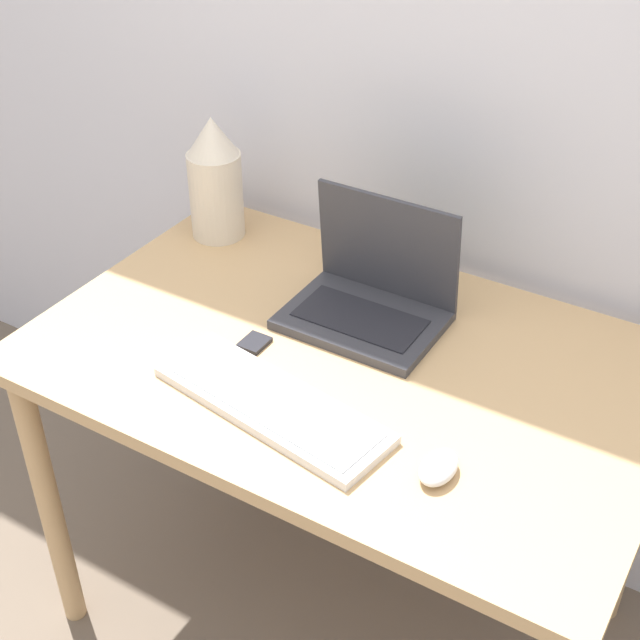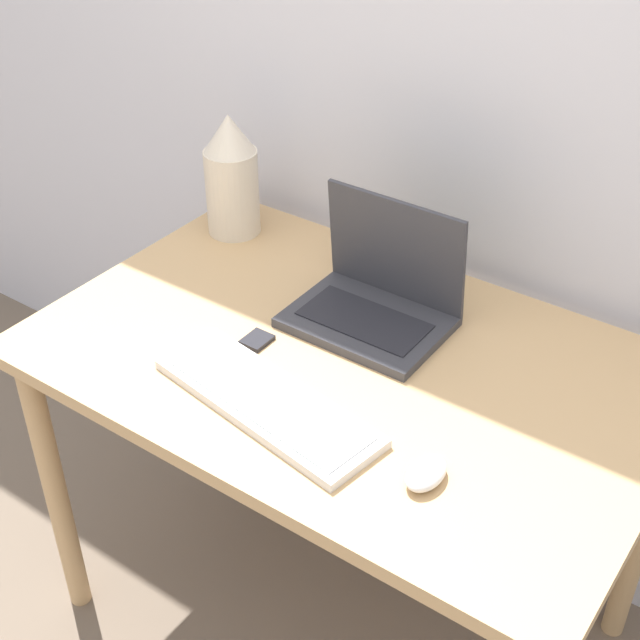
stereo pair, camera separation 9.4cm
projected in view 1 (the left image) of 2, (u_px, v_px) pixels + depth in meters
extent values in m
cube|color=silver|center=(466.00, 43.00, 1.74)|extent=(6.00, 0.05, 2.50)
cube|color=tan|center=(347.00, 361.00, 1.70)|extent=(1.20, 0.78, 0.03)
cylinder|color=tan|center=(49.00, 504.00, 1.93)|extent=(0.05, 0.05, 0.75)
cylinder|color=tan|center=(230.00, 346.00, 2.39)|extent=(0.05, 0.05, 0.75)
cylinder|color=tan|center=(638.00, 502.00, 1.93)|extent=(0.05, 0.05, 0.75)
cube|color=#333338|center=(362.00, 320.00, 1.77)|extent=(0.31, 0.23, 0.02)
cube|color=black|center=(360.00, 318.00, 1.76)|extent=(0.25, 0.12, 0.00)
cube|color=#333338|center=(388.00, 246.00, 1.77)|extent=(0.31, 0.03, 0.23)
cube|color=black|center=(390.00, 243.00, 1.78)|extent=(0.27, 0.02, 0.19)
cube|color=silver|center=(272.00, 404.00, 1.56)|extent=(0.47, 0.22, 0.02)
cube|color=#B2B2B2|center=(272.00, 400.00, 1.56)|extent=(0.43, 0.18, 0.00)
ellipsoid|color=silver|center=(438.00, 467.00, 1.43)|extent=(0.06, 0.09, 0.03)
cylinder|color=beige|center=(216.00, 195.00, 2.02)|extent=(0.12, 0.12, 0.20)
cone|color=beige|center=(212.00, 136.00, 1.94)|extent=(0.12, 0.12, 0.09)
cube|color=black|center=(254.00, 343.00, 1.72)|extent=(0.05, 0.06, 0.01)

